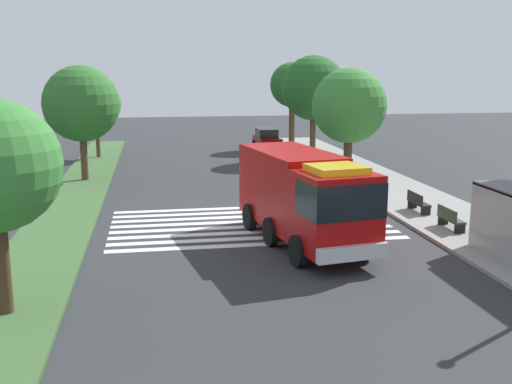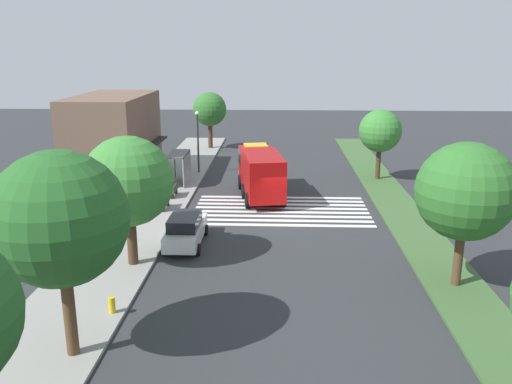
{
  "view_description": "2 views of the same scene",
  "coord_description": "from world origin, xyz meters",
  "px_view_note": "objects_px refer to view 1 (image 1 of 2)",
  "views": [
    {
      "loc": [
        26.77,
        -4.03,
        6.64
      ],
      "look_at": [
        1.68,
        0.26,
        1.45
      ],
      "focal_mm": 42.36,
      "sensor_mm": 36.0,
      "label": 1
    },
    {
      "loc": [
        -33.19,
        0.28,
        10.96
      ],
      "look_at": [
        1.76,
        1.74,
        1.23
      ],
      "focal_mm": 37.09,
      "sensor_mm": 36.0,
      "label": 2
    }
  ],
  "objects_px": {
    "sidewalk_tree_west": "(314,88)",
    "median_tree_far_west": "(96,104)",
    "parked_car_mid": "(327,174)",
    "fire_hydrant": "(317,159)",
    "fire_truck": "(305,194)",
    "median_tree_west": "(81,104)",
    "bus_stop_shelter": "(507,210)",
    "sidewalk_tree_far_west": "(292,85)",
    "bench_near_shelter": "(450,218)",
    "parked_car_west": "(267,139)",
    "sidewalk_tree_center": "(349,106)",
    "bench_west_of_shelter": "(418,202)"
  },
  "relations": [
    {
      "from": "parked_car_mid",
      "to": "fire_hydrant",
      "type": "distance_m",
      "value": 8.45
    },
    {
      "from": "parked_car_west",
      "to": "median_tree_far_west",
      "type": "xyz_separation_m",
      "value": [
        3.43,
        -13.57,
        3.26
      ]
    },
    {
      "from": "bench_west_of_shelter",
      "to": "median_tree_far_west",
      "type": "bearing_deg",
      "value": -142.29
    },
    {
      "from": "sidewalk_tree_far_west",
      "to": "sidewalk_tree_center",
      "type": "distance_m",
      "value": 15.13
    },
    {
      "from": "bench_west_of_shelter",
      "to": "sidewalk_tree_far_west",
      "type": "xyz_separation_m",
      "value": [
        -24.49,
        -0.33,
        4.71
      ]
    },
    {
      "from": "bench_west_of_shelter",
      "to": "fire_hydrant",
      "type": "relative_size",
      "value": 2.29
    },
    {
      "from": "sidewalk_tree_far_west",
      "to": "bench_near_shelter",
      "type": "bearing_deg",
      "value": 0.69
    },
    {
      "from": "fire_hydrant",
      "to": "bus_stop_shelter",
      "type": "bearing_deg",
      "value": 2.13
    },
    {
      "from": "fire_truck",
      "to": "bus_stop_shelter",
      "type": "distance_m",
      "value": 7.15
    },
    {
      "from": "sidewalk_tree_far_west",
      "to": "bench_west_of_shelter",
      "type": "bearing_deg",
      "value": 0.77
    },
    {
      "from": "fire_truck",
      "to": "bench_west_of_shelter",
      "type": "distance_m",
      "value": 7.61
    },
    {
      "from": "bench_west_of_shelter",
      "to": "sidewalk_tree_far_west",
      "type": "distance_m",
      "value": 24.94
    },
    {
      "from": "sidewalk_tree_center",
      "to": "median_tree_far_west",
      "type": "xyz_separation_m",
      "value": [
        -11.44,
        -15.77,
        -0.33
      ]
    },
    {
      "from": "sidewalk_tree_west",
      "to": "bench_near_shelter",
      "type": "bearing_deg",
      "value": 0.91
    },
    {
      "from": "parked_car_west",
      "to": "bench_near_shelter",
      "type": "bearing_deg",
      "value": 4.98
    },
    {
      "from": "sidewalk_tree_far_west",
      "to": "sidewalk_tree_center",
      "type": "height_order",
      "value": "sidewalk_tree_far_west"
    },
    {
      "from": "parked_car_mid",
      "to": "median_tree_far_west",
      "type": "relative_size",
      "value": 0.82
    },
    {
      "from": "bus_stop_shelter",
      "to": "median_tree_far_west",
      "type": "xyz_separation_m",
      "value": [
        -27.95,
        -16.08,
        2.25
      ]
    },
    {
      "from": "fire_truck",
      "to": "parked_car_mid",
      "type": "bearing_deg",
      "value": 149.74
    },
    {
      "from": "bus_stop_shelter",
      "to": "sidewalk_tree_west",
      "type": "distance_m",
      "value": 24.98
    },
    {
      "from": "bench_west_of_shelter",
      "to": "median_tree_west",
      "type": "xyz_separation_m",
      "value": [
        -11.21,
        -16.1,
        4.05
      ]
    },
    {
      "from": "bus_stop_shelter",
      "to": "fire_truck",
      "type": "bearing_deg",
      "value": -116.95
    },
    {
      "from": "parked_car_west",
      "to": "sidewalk_tree_center",
      "type": "bearing_deg",
      "value": 8.11
    },
    {
      "from": "bench_near_shelter",
      "to": "sidewalk_tree_west",
      "type": "distance_m",
      "value": 21.28
    },
    {
      "from": "bus_stop_shelter",
      "to": "median_tree_far_west",
      "type": "relative_size",
      "value": 0.6
    },
    {
      "from": "fire_truck",
      "to": "sidewalk_tree_west",
      "type": "bearing_deg",
      "value": 154.74
    },
    {
      "from": "fire_truck",
      "to": "fire_hydrant",
      "type": "height_order",
      "value": "fire_truck"
    },
    {
      "from": "fire_truck",
      "to": "bench_west_of_shelter",
      "type": "relative_size",
      "value": 5.34
    },
    {
      "from": "parked_car_mid",
      "to": "bench_west_of_shelter",
      "type": "distance_m",
      "value": 6.81
    },
    {
      "from": "bench_near_shelter",
      "to": "fire_hydrant",
      "type": "distance_m",
      "value": 17.73
    },
    {
      "from": "parked_car_west",
      "to": "fire_hydrant",
      "type": "relative_size",
      "value": 6.11
    },
    {
      "from": "fire_truck",
      "to": "parked_car_west",
      "type": "relative_size",
      "value": 2.0
    },
    {
      "from": "sidewalk_tree_far_west",
      "to": "fire_hydrant",
      "type": "relative_size",
      "value": 10.15
    },
    {
      "from": "bus_stop_shelter",
      "to": "sidewalk_tree_far_west",
      "type": "height_order",
      "value": "sidewalk_tree_far_west"
    },
    {
      "from": "bus_stop_shelter",
      "to": "fire_hydrant",
      "type": "xyz_separation_m",
      "value": [
        -21.71,
        -0.81,
        -1.4
      ]
    },
    {
      "from": "parked_car_mid",
      "to": "bench_west_of_shelter",
      "type": "relative_size",
      "value": 2.99
    },
    {
      "from": "sidewalk_tree_center",
      "to": "bus_stop_shelter",
      "type": "bearing_deg",
      "value": 1.07
    },
    {
      "from": "fire_truck",
      "to": "parked_car_mid",
      "type": "xyz_separation_m",
      "value": [
        -10.2,
        3.87,
        -1.06
      ]
    },
    {
      "from": "parked_car_mid",
      "to": "sidewalk_tree_far_west",
      "type": "height_order",
      "value": "sidewalk_tree_far_west"
    },
    {
      "from": "median_tree_west",
      "to": "sidewalk_tree_center",
      "type": "bearing_deg",
      "value": 83.4
    },
    {
      "from": "sidewalk_tree_far_west",
      "to": "fire_hydrant",
      "type": "distance_m",
      "value": 11.03
    },
    {
      "from": "parked_car_mid",
      "to": "sidewalk_tree_center",
      "type": "bearing_deg",
      "value": 144.32
    },
    {
      "from": "bench_near_shelter",
      "to": "fire_hydrant",
      "type": "xyz_separation_m",
      "value": [
        -17.71,
        -0.83,
        -0.1
      ]
    },
    {
      "from": "bench_west_of_shelter",
      "to": "median_tree_west",
      "type": "bearing_deg",
      "value": -124.84
    },
    {
      "from": "sidewalk_tree_west",
      "to": "median_tree_far_west",
      "type": "relative_size",
      "value": 1.28
    },
    {
      "from": "fire_truck",
      "to": "median_tree_west",
      "type": "distance_m",
      "value": 18.14
    },
    {
      "from": "bus_stop_shelter",
      "to": "sidewalk_tree_far_west",
      "type": "distance_m",
      "value": 31.8
    },
    {
      "from": "sidewalk_tree_center",
      "to": "median_tree_west",
      "type": "height_order",
      "value": "median_tree_west"
    },
    {
      "from": "bench_near_shelter",
      "to": "sidewalk_tree_far_west",
      "type": "xyz_separation_m",
      "value": [
        -27.62,
        -0.33,
        4.71
      ]
    },
    {
      "from": "parked_car_mid",
      "to": "parked_car_west",
      "type": "bearing_deg",
      "value": 179.96
    }
  ]
}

